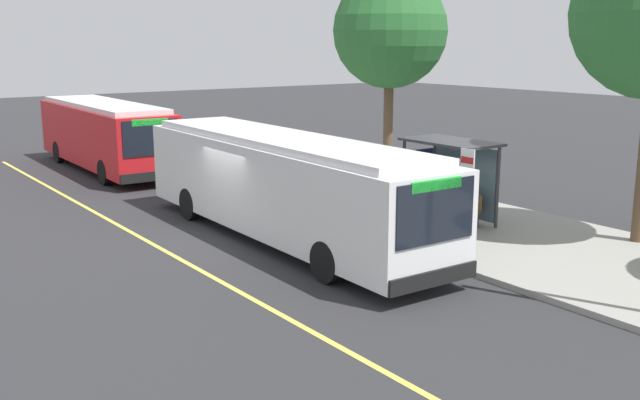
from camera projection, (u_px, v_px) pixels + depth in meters
name	position (u px, v px, depth m)	size (l,w,h in m)	color
ground_plane	(234.00, 237.00, 20.79)	(120.00, 120.00, 0.00)	#2B2B2D
sidewalk_curb	(391.00, 207.00, 24.20)	(44.00, 6.40, 0.15)	gray
lane_stripe_center	(162.00, 249.00, 19.53)	(36.00, 0.14, 0.01)	#E0D64C
transit_bus_main	(283.00, 183.00, 20.16)	(12.36, 2.83, 2.95)	white
transit_bus_second	(105.00, 133.00, 31.27)	(10.77, 2.81, 2.95)	red
bus_shelter	(449.00, 163.00, 21.75)	(2.90, 1.60, 2.48)	#333338
waiting_bench	(457.00, 207.00, 21.65)	(1.60, 0.48, 0.95)	brown
route_sign_post	(467.00, 188.00, 17.81)	(0.44, 0.08, 2.80)	#333338
pedestrian_commuter	(427.00, 200.00, 20.36)	(0.24, 0.40, 1.69)	#282D47
street_tree_downstreet	(390.00, 31.00, 26.56)	(4.22, 4.22, 7.84)	brown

